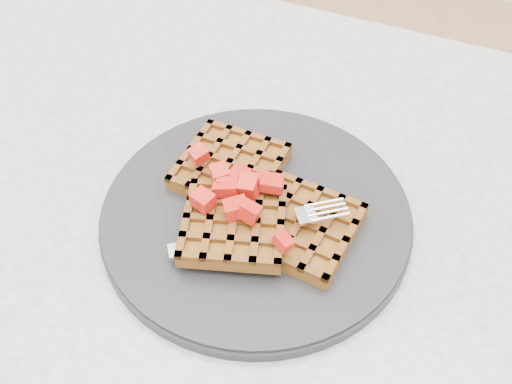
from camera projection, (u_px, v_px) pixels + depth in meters
The scene contains 5 objects.
table at pixel (311, 298), 0.65m from camera, with size 1.20×0.80×0.75m.
plate at pixel (256, 213), 0.57m from camera, with size 0.31×0.31×0.02m, color black.
waffles at pixel (255, 203), 0.56m from camera, with size 0.20×0.18×0.03m.
strawberry_pile at pixel (256, 182), 0.54m from camera, with size 0.15×0.15×0.02m, color #9F0602, non-canonical shape.
fork at pixel (272, 235), 0.53m from camera, with size 0.02×0.18×0.02m, color silver, non-canonical shape.
Camera 1 is at (0.08, -0.34, 1.20)m, focal length 40.00 mm.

